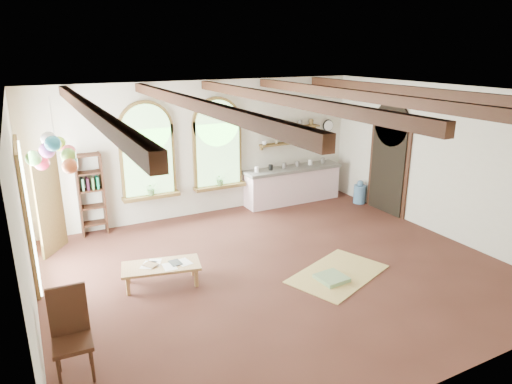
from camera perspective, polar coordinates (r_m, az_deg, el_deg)
floor at (r=8.53m, az=2.69°, el=-9.63°), size 8.00×8.00×0.00m
ceiling_beams at (r=7.64m, az=3.02°, el=11.55°), size 6.20×6.80×0.18m
window_left at (r=10.52m, az=-13.40°, el=4.63°), size 1.30×0.28×2.20m
window_right at (r=11.04m, az=-4.80°, el=5.65°), size 1.30×0.28×2.20m
left_doorway at (r=8.79m, az=-26.68°, el=-2.60°), size 0.10×1.90×2.50m
right_doorway at (r=11.55m, az=16.14°, el=2.83°), size 0.10×1.30×2.40m
kitchen_counter at (r=12.02m, az=4.58°, el=0.96°), size 2.68×0.62×0.94m
wall_shelf_lower at (r=11.91m, az=4.24°, el=6.14°), size 1.70×0.24×0.04m
wall_shelf_upper at (r=11.84m, az=4.29°, el=8.03°), size 1.70×0.24×0.04m
wall_clock at (r=12.60m, az=9.01°, el=8.21°), size 0.32×0.04×0.32m
bookshelf at (r=10.37m, az=-19.91°, el=-0.32°), size 0.53×0.32×1.80m
coffee_table at (r=8.04m, az=-11.77°, el=-9.19°), size 1.41×0.87×0.37m
side_chair at (r=6.32m, az=-21.81°, el=-18.13°), size 0.48×0.48×1.16m
floor_mat at (r=8.48m, az=10.18°, el=-10.04°), size 2.09×1.69×0.02m
floor_cushion at (r=8.24m, az=9.43°, el=-10.61°), size 0.51×0.51×0.08m
water_jug_a at (r=12.57m, az=8.05°, el=0.47°), size 0.29×0.29×0.56m
water_jug_b at (r=12.26m, az=12.83°, el=-0.13°), size 0.32×0.32×0.62m
balloon_cluster at (r=7.80m, az=-23.72°, el=4.46°), size 0.76×0.88×1.15m
table_book at (r=7.97m, az=-13.44°, el=-9.10°), size 0.29×0.31×0.02m
tablet at (r=8.03m, az=-10.05°, el=-8.69°), size 0.20×0.27×0.01m
potted_plant_left at (r=10.61m, az=-12.96°, el=0.41°), size 0.27×0.23×0.30m
potted_plant_right at (r=11.13m, az=-4.49°, el=1.60°), size 0.27×0.23×0.30m
shelf_cup_a at (r=11.53m, az=1.05°, el=6.15°), size 0.12×0.10×0.10m
shelf_cup_b at (r=11.70m, az=2.57°, el=6.29°), size 0.10×0.10×0.09m
shelf_bowl_a at (r=11.88m, az=4.04°, el=6.33°), size 0.22×0.22×0.05m
shelf_bowl_b at (r=12.06m, az=5.47°, el=6.49°), size 0.20×0.20×0.06m
shelf_vase at (r=12.24m, az=6.87°, el=6.91°), size 0.18×0.18×0.19m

